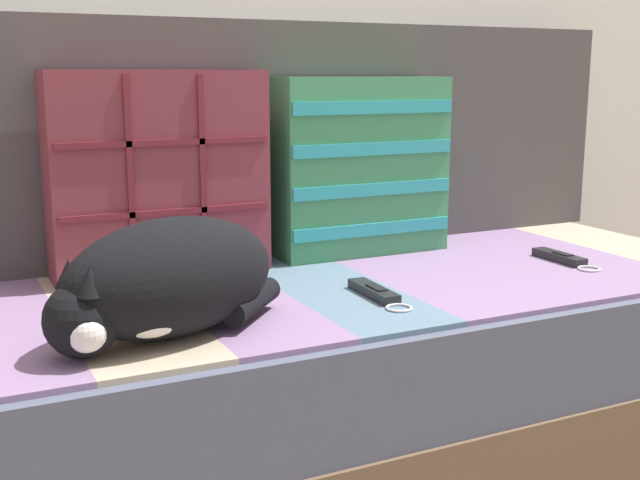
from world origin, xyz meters
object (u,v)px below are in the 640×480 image
couch (361,361)px  sleeping_cat (164,283)px  throw_pillow_striped (360,166)px  game_remote_near (375,292)px  throw_pillow_quilted (159,174)px  game_remote_far (561,258)px

couch → sleeping_cat: sleeping_cat is taller
throw_pillow_striped → sleeping_cat: (-0.59, -0.42, -0.11)m
game_remote_near → couch: bearing=69.2°
throw_pillow_quilted → sleeping_cat: size_ratio=1.05×
couch → throw_pillow_quilted: throw_pillow_quilted is taller
throw_pillow_striped → game_remote_far: 0.50m
sleeping_cat → couch: bearing=25.1°
game_remote_near → throw_pillow_quilted: bearing=131.1°
couch → sleeping_cat: size_ratio=4.15×
sleeping_cat → throw_pillow_striped: bearing=35.5°
couch → sleeping_cat: 0.61m
game_remote_far → game_remote_near: bearing=-172.6°
sleeping_cat → game_remote_far: size_ratio=2.23×
sleeping_cat → game_remote_near: size_ratio=2.14×
couch → game_remote_far: size_ratio=9.28×
throw_pillow_quilted → game_remote_near: throw_pillow_quilted is taller
couch → throw_pillow_striped: bearing=62.3°
throw_pillow_quilted → game_remote_near: 0.52m
couch → game_remote_far: game_remote_far is taller
throw_pillow_quilted → game_remote_far: throw_pillow_quilted is taller
couch → game_remote_near: 0.27m
throw_pillow_quilted → throw_pillow_striped: throw_pillow_quilted is taller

